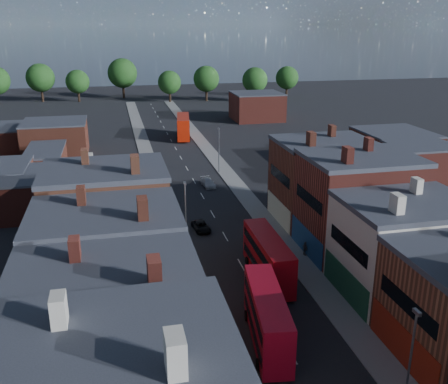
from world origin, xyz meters
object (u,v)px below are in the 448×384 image
bus_0 (267,317)px  car_2 (201,226)px  ped_1 (197,296)px  bus_2 (183,126)px  bus_1 (268,257)px  car_3 (208,183)px  ped_3 (305,249)px

bus_0 → car_2: bus_0 is taller
car_2 → ped_1: (-3.59, -17.73, 0.46)m
bus_2 → bus_1: bearing=-83.2°
bus_0 → car_2: 24.90m
bus_1 → car_2: bus_1 is taller
bus_1 → bus_2: size_ratio=0.89×
bus_2 → car_3: 37.39m
ped_3 → ped_1: bearing=108.1°
bus_1 → ped_1: 8.92m
bus_2 → ped_3: bearing=-78.2°
bus_2 → car_2: size_ratio=3.04×
bus_0 → ped_3: bearing=65.6°
bus_1 → ped_1: (-8.07, -3.50, -1.50)m
car_2 → ped_3: size_ratio=2.43×
bus_0 → bus_1: (3.39, 10.57, 0.04)m
bus_1 → ped_1: size_ratio=6.04×
car_3 → ped_1: bearing=-107.6°
car_2 → ped_1: ped_1 is taller
ped_1 → car_2: bearing=-110.1°
bus_2 → ped_1: size_ratio=6.80×
ped_1 → ped_3: (13.88, 7.72, -0.07)m
bus_1 → car_2: size_ratio=2.70×
bus_2 → ped_1: bearing=-89.5°
bus_0 → car_3: bearing=93.1°
bus_2 → car_2: (-5.73, -55.27, -2.23)m
car_3 → ped_3: size_ratio=2.61×
bus_1 → car_3: bus_1 is taller
bus_0 → car_2: (-1.09, 24.80, -1.92)m
bus_1 → ped_3: 7.35m
bus_1 → car_3: size_ratio=2.51×
bus_0 → ped_3: bus_0 is taller
car_3 → ped_3: 28.60m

